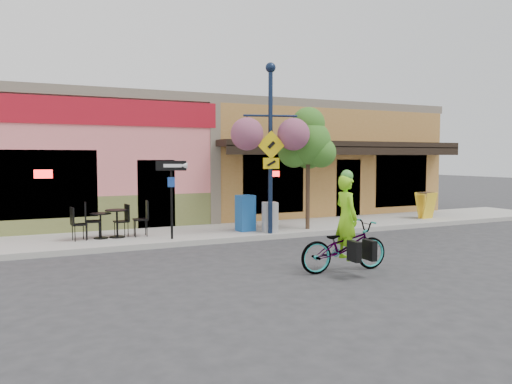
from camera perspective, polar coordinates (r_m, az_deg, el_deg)
ground at (r=14.24m, az=4.05°, el=-5.65°), size 90.00×90.00×0.00m
sidewalk at (r=15.98m, az=0.52°, el=-4.31°), size 24.00×3.00×0.15m
curb at (r=14.70m, az=3.00°, el=-5.04°), size 24.00×0.12×0.15m
building at (r=20.90m, az=-6.08°, el=3.61°), size 18.20×8.20×4.50m
bicycle at (r=10.62m, az=10.03°, el=-6.13°), size 2.04×0.81×1.06m
cyclist_rider at (r=10.59m, az=10.27°, el=-4.22°), size 0.46×0.67×1.76m
lamp_post at (r=14.53m, az=1.66°, el=4.97°), size 1.70×1.05×4.96m
one_way_sign at (r=13.77m, az=-9.63°, el=-0.91°), size 0.83×0.43×2.14m
cafe_set_left at (r=14.41m, az=-15.60°, el=-3.02°), size 1.78×1.02×1.02m
cafe_set_right at (r=14.34m, az=-17.34°, el=-3.29°), size 1.62×0.97×0.92m
newspaper_box_blue at (r=15.13m, az=-1.22°, el=-2.42°), size 0.54×0.49×1.09m
newspaper_box_grey at (r=14.90m, az=1.61°, el=-2.89°), size 0.49×0.46×0.90m
street_tree at (r=15.55m, az=5.96°, el=2.79°), size 1.88×1.88×3.82m
sandwich_board at (r=19.15m, az=19.25°, el=-1.48°), size 0.64×0.52×0.96m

